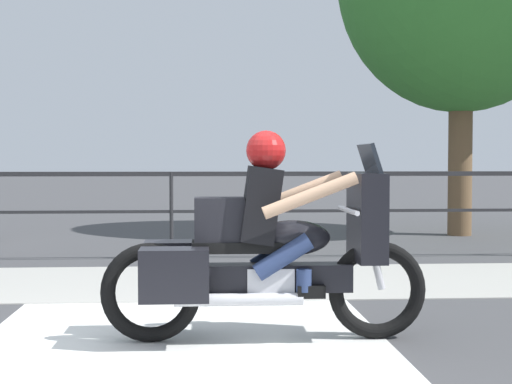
# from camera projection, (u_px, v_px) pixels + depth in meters

# --- Properties ---
(ground_plane) EXTENTS (120.00, 120.00, 0.00)m
(ground_plane) POSITION_uv_depth(u_px,v_px,m) (139.00, 365.00, 5.04)
(ground_plane) COLOR #424244
(sidewalk_band) EXTENTS (44.00, 2.40, 0.01)m
(sidewalk_band) POSITION_uv_depth(u_px,v_px,m) (165.00, 282.00, 8.43)
(sidewalk_band) COLOR #A8A59E
(sidewalk_band) RESTS_ON ground
(crosswalk_band) EXTENTS (2.97, 6.00, 0.01)m
(crosswalk_band) POSITION_uv_depth(u_px,v_px,m) (180.00, 372.00, 4.86)
(crosswalk_band) COLOR silver
(crosswalk_band) RESTS_ON ground
(fence_railing) EXTENTS (36.00, 0.05, 1.16)m
(fence_railing) POSITION_uv_depth(u_px,v_px,m) (171.00, 190.00, 10.26)
(fence_railing) COLOR #232326
(fence_railing) RESTS_ON ground
(motorcycle) EXTENTS (2.39, 0.76, 1.54)m
(motorcycle) POSITION_uv_depth(u_px,v_px,m) (264.00, 249.00, 5.70)
(motorcycle) COLOR black
(motorcycle) RESTS_ON ground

